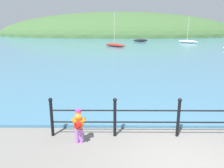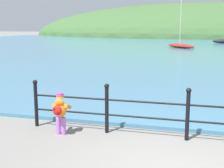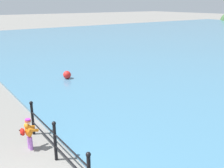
% 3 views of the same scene
% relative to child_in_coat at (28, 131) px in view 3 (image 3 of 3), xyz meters
% --- Properties ---
extents(child_in_coat, '(0.39, 0.54, 1.00)m').
position_rel_child_in_coat_xyz_m(child_in_coat, '(0.00, 0.00, 0.00)').
color(child_in_coat, '#AD66C6').
rests_on(child_in_coat, ground).
extents(mooring_buoy, '(0.46, 0.46, 0.46)m').
position_rel_child_in_coat_xyz_m(mooring_buoy, '(-6.18, 4.25, -0.28)').
color(mooring_buoy, red).
rests_on(mooring_buoy, water).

